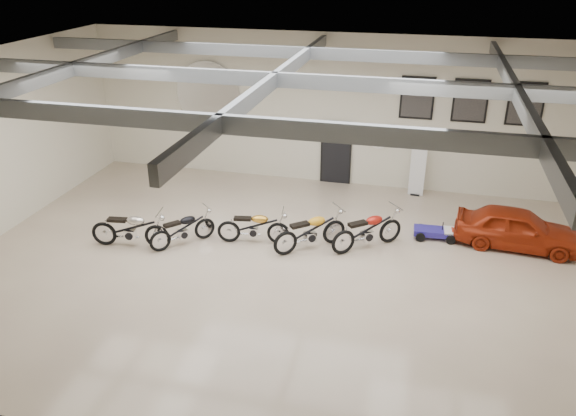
% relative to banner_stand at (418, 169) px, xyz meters
% --- Properties ---
extents(floor, '(16.00, 12.00, 0.01)m').
position_rel_banner_stand_xyz_m(floor, '(-3.24, -5.50, -0.90)').
color(floor, '#C0AD92').
rests_on(floor, ground).
extents(ceiling, '(16.00, 12.00, 0.01)m').
position_rel_banner_stand_xyz_m(ceiling, '(-3.24, -5.50, 4.10)').
color(ceiling, gray).
rests_on(ceiling, back_wall).
extents(back_wall, '(16.00, 0.02, 5.00)m').
position_rel_banner_stand_xyz_m(back_wall, '(-3.24, 0.50, 1.60)').
color(back_wall, beige).
rests_on(back_wall, floor).
extents(ceiling_beams, '(15.80, 11.80, 0.32)m').
position_rel_banner_stand_xyz_m(ceiling_beams, '(-3.24, -5.50, 3.85)').
color(ceiling_beams, slate).
rests_on(ceiling_beams, ceiling).
extents(door, '(0.92, 0.08, 2.10)m').
position_rel_banner_stand_xyz_m(door, '(-2.74, 0.45, 0.15)').
color(door, black).
rests_on(door, back_wall).
extents(logo_plaque, '(2.30, 0.06, 1.16)m').
position_rel_banner_stand_xyz_m(logo_plaque, '(-7.24, 0.45, 1.90)').
color(logo_plaque, silver).
rests_on(logo_plaque, back_wall).
extents(poster_left, '(1.05, 0.08, 1.35)m').
position_rel_banner_stand_xyz_m(poster_left, '(-0.24, 0.46, 2.20)').
color(poster_left, black).
rests_on(poster_left, back_wall).
extents(poster_mid, '(1.05, 0.08, 1.35)m').
position_rel_banner_stand_xyz_m(poster_mid, '(1.36, 0.46, 2.20)').
color(poster_mid, black).
rests_on(poster_mid, back_wall).
extents(poster_right, '(1.05, 0.08, 1.35)m').
position_rel_banner_stand_xyz_m(poster_right, '(2.96, 0.46, 2.20)').
color(poster_right, black).
rests_on(poster_right, back_wall).
extents(oil_sign, '(0.72, 0.10, 0.72)m').
position_rel_banner_stand_xyz_m(oil_sign, '(-1.34, 0.45, 0.80)').
color(oil_sign, white).
rests_on(oil_sign, back_wall).
extents(banner_stand, '(0.51, 0.24, 1.80)m').
position_rel_banner_stand_xyz_m(banner_stand, '(0.00, 0.00, 0.00)').
color(banner_stand, white).
rests_on(banner_stand, floor).
extents(motorcycle_silver, '(2.18, 0.92, 1.10)m').
position_rel_banner_stand_xyz_m(motorcycle_silver, '(-7.34, -5.42, -0.35)').
color(motorcycle_silver, silver).
rests_on(motorcycle_silver, floor).
extents(motorcycle_black, '(1.68, 1.77, 0.97)m').
position_rel_banner_stand_xyz_m(motorcycle_black, '(-6.01, -4.98, -0.42)').
color(motorcycle_black, silver).
rests_on(motorcycle_black, floor).
extents(motorcycle_gold, '(2.02, 0.93, 1.01)m').
position_rel_banner_stand_xyz_m(motorcycle_gold, '(-4.18, -4.42, -0.40)').
color(motorcycle_gold, silver).
rests_on(motorcycle_gold, floor).
extents(motorcycle_yellow, '(2.03, 1.86, 1.09)m').
position_rel_banner_stand_xyz_m(motorcycle_yellow, '(-2.61, -4.38, -0.35)').
color(motorcycle_yellow, silver).
rests_on(motorcycle_yellow, floor).
extents(motorcycle_red, '(2.06, 1.86, 1.10)m').
position_rel_banner_stand_xyz_m(motorcycle_red, '(-1.14, -3.97, -0.35)').
color(motorcycle_red, silver).
rests_on(motorcycle_red, floor).
extents(go_kart, '(1.47, 0.72, 0.52)m').
position_rel_banner_stand_xyz_m(go_kart, '(0.78, -2.95, -0.64)').
color(go_kart, navy).
rests_on(go_kart, floor).
extents(vintage_car, '(1.59, 3.34, 1.10)m').
position_rel_banner_stand_xyz_m(vintage_car, '(2.76, -2.91, -0.35)').
color(vintage_car, '#9C270E').
rests_on(vintage_car, floor).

